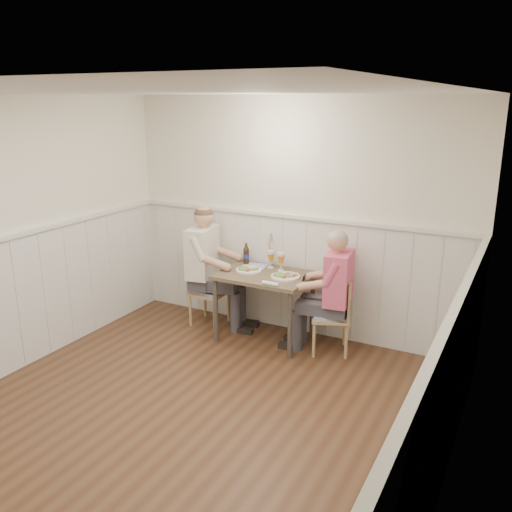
# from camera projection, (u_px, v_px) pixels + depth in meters

# --- Properties ---
(ground_plane) EXTENTS (4.50, 4.50, 0.00)m
(ground_plane) POSITION_uv_depth(u_px,v_px,m) (179.00, 427.00, 4.38)
(ground_plane) COLOR #462918
(room_shell) EXTENTS (4.04, 4.54, 2.60)m
(room_shell) POSITION_uv_depth(u_px,v_px,m) (171.00, 246.00, 3.95)
(room_shell) COLOR white
(room_shell) RESTS_ON ground
(wainscot) EXTENTS (4.00, 4.49, 1.34)m
(wainscot) POSITION_uv_depth(u_px,v_px,m) (222.00, 319.00, 4.77)
(wainscot) COLOR white
(wainscot) RESTS_ON ground
(dining_table) EXTENTS (0.98, 0.70, 0.75)m
(dining_table) POSITION_uv_depth(u_px,v_px,m) (265.00, 282.00, 5.83)
(dining_table) COLOR #4D432F
(dining_table) RESTS_ON ground
(chair_right) EXTENTS (0.49, 0.49, 0.81)m
(chair_right) POSITION_uv_depth(u_px,v_px,m) (335.00, 312.00, 5.58)
(chair_right) COLOR #98784C
(chair_right) RESTS_ON ground
(chair_left) EXTENTS (0.39, 0.39, 0.81)m
(chair_left) POSITION_uv_depth(u_px,v_px,m) (205.00, 288.00, 6.30)
(chair_left) COLOR #98784C
(chair_left) RESTS_ON ground
(man_in_pink) EXTENTS (0.65, 0.45, 1.34)m
(man_in_pink) POSITION_uv_depth(u_px,v_px,m) (334.00, 302.00, 5.54)
(man_in_pink) COLOR #3F3F47
(man_in_pink) RESTS_ON ground
(diner_cream) EXTENTS (0.72, 0.51, 1.43)m
(diner_cream) POSITION_uv_depth(u_px,v_px,m) (206.00, 276.00, 6.21)
(diner_cream) COLOR #3F3F47
(diner_cream) RESTS_ON ground
(plate_man) EXTENTS (0.31, 0.31, 0.08)m
(plate_man) POSITION_uv_depth(u_px,v_px,m) (284.00, 275.00, 5.67)
(plate_man) COLOR white
(plate_man) RESTS_ON dining_table
(plate_diner) EXTENTS (0.29, 0.29, 0.07)m
(plate_diner) POSITION_uv_depth(u_px,v_px,m) (247.00, 269.00, 5.89)
(plate_diner) COLOR white
(plate_diner) RESTS_ON dining_table
(beer_glass_a) EXTENTS (0.08, 0.08, 0.20)m
(beer_glass_a) POSITION_uv_depth(u_px,v_px,m) (281.00, 259.00, 5.87)
(beer_glass_a) COLOR silver
(beer_glass_a) RESTS_ON dining_table
(beer_glass_b) EXTENTS (0.08, 0.08, 0.20)m
(beer_glass_b) POSITION_uv_depth(u_px,v_px,m) (271.00, 256.00, 5.97)
(beer_glass_b) COLOR silver
(beer_glass_b) RESTS_ON dining_table
(beer_bottle) EXTENTS (0.07, 0.07, 0.24)m
(beer_bottle) POSITION_uv_depth(u_px,v_px,m) (246.00, 255.00, 6.12)
(beer_bottle) COLOR black
(beer_bottle) RESTS_ON dining_table
(rolled_napkin) EXTENTS (0.18, 0.04, 0.04)m
(rolled_napkin) POSITION_uv_depth(u_px,v_px,m) (271.00, 284.00, 5.43)
(rolled_napkin) COLOR white
(rolled_napkin) RESTS_ON dining_table
(grass_vase) EXTENTS (0.05, 0.05, 0.40)m
(grass_vase) POSITION_uv_depth(u_px,v_px,m) (269.00, 250.00, 6.05)
(grass_vase) COLOR silver
(grass_vase) RESTS_ON dining_table
(gingham_mat) EXTENTS (0.30, 0.25, 0.01)m
(gingham_mat) POSITION_uv_depth(u_px,v_px,m) (254.00, 266.00, 6.07)
(gingham_mat) COLOR #4956AE
(gingham_mat) RESTS_ON dining_table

